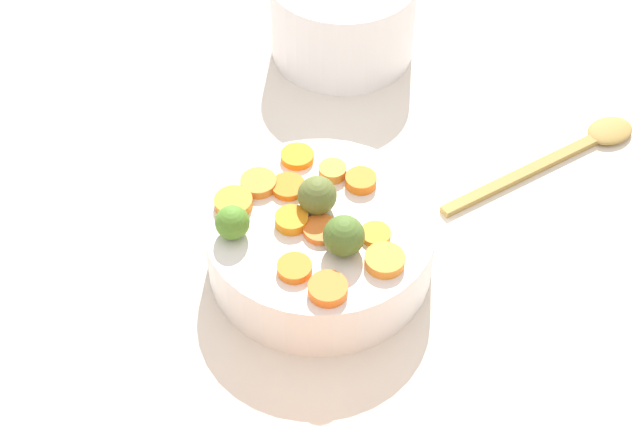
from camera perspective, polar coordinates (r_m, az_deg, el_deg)
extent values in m
cube|color=silver|center=(0.95, 0.65, -4.81)|extent=(2.40, 2.40, 0.02)
cylinder|color=white|center=(0.93, 0.00, -1.84)|extent=(0.23, 0.23, 0.07)
cylinder|color=orange|center=(0.93, -2.01, 1.68)|extent=(0.05, 0.05, 0.01)
cylinder|color=orange|center=(0.90, -1.79, -0.44)|extent=(0.04, 0.04, 0.01)
cylinder|color=orange|center=(0.87, 4.08, -2.98)|extent=(0.05, 0.05, 0.01)
cylinder|color=orange|center=(0.95, 0.80, 2.65)|extent=(0.03, 0.03, 0.01)
cylinder|color=orange|center=(0.94, 2.58, 2.04)|extent=(0.04, 0.04, 0.01)
cylinder|color=orange|center=(0.85, 0.50, -4.78)|extent=(0.05, 0.05, 0.01)
cylinder|color=orange|center=(0.96, -1.44, 3.56)|extent=(0.04, 0.04, 0.01)
cylinder|color=orange|center=(0.94, -3.88, 1.88)|extent=(0.04, 0.04, 0.01)
cylinder|color=orange|center=(0.92, -5.45, 0.67)|extent=(0.05, 0.05, 0.01)
cylinder|color=orange|center=(0.86, -1.61, -3.47)|extent=(0.04, 0.04, 0.01)
cylinder|color=orange|center=(0.89, 0.07, -1.04)|extent=(0.04, 0.04, 0.01)
cylinder|color=orange|center=(0.89, 3.51, -1.34)|extent=(0.04, 0.04, 0.01)
sphere|color=#4F702C|center=(0.87, 1.51, -1.44)|extent=(0.04, 0.04, 0.04)
sphere|color=#52882B|center=(0.89, -5.52, -0.59)|extent=(0.03, 0.03, 0.03)
sphere|color=#5E6D31|center=(0.90, -0.18, 1.11)|extent=(0.04, 0.04, 0.04)
cube|color=#A98843|center=(1.07, 12.67, 2.44)|extent=(0.21, 0.11, 0.01)
ellipsoid|color=#A98843|center=(1.15, 17.72, 4.94)|extent=(0.07, 0.06, 0.01)
cylinder|color=white|center=(1.19, 1.43, 12.25)|extent=(0.18, 0.18, 0.11)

